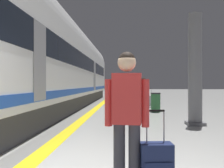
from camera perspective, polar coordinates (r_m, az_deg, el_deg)
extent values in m
cube|color=yellow|center=(13.44, -3.72, -5.63)|extent=(0.36, 80.00, 0.01)
cube|color=slate|center=(13.48, -5.02, -5.62)|extent=(0.57, 80.00, 0.01)
cube|color=#38383D|center=(11.43, -15.61, -4.88)|extent=(2.67, 28.83, 0.70)
cube|color=white|center=(11.42, -15.61, 4.15)|extent=(2.90, 30.03, 2.90)
cylinder|color=white|center=(11.61, -15.61, 11.06)|extent=(2.84, 29.43, 2.84)
cube|color=black|center=(11.45, -15.61, 5.90)|extent=(2.93, 28.23, 0.80)
cube|color=#1E4CB2|center=(11.40, -15.61, -1.63)|extent=(2.94, 29.43, 0.24)
cone|color=white|center=(27.36, -4.54, 1.22)|extent=(2.75, 2.60, 2.75)
cube|color=gray|center=(6.68, -16.17, 4.94)|extent=(0.02, 0.90, 2.00)
cube|color=gray|center=(17.69, -4.00, 1.87)|extent=(0.02, 0.90, 2.00)
cylinder|color=#383842|center=(3.11, 5.15, -16.85)|extent=(0.14, 0.14, 0.85)
cylinder|color=#383842|center=(3.13, 1.69, -16.75)|extent=(0.14, 0.14, 0.85)
cube|color=red|center=(2.99, 3.42, -3.35)|extent=(0.36, 0.24, 0.61)
cylinder|color=red|center=(2.97, 7.68, -4.35)|extent=(0.09, 0.09, 0.57)
cylinder|color=red|center=(3.01, -0.82, -4.28)|extent=(0.09, 0.09, 0.57)
sphere|color=beige|center=(3.00, 3.42, 4.97)|extent=(0.22, 0.22, 0.22)
sphere|color=black|center=(3.00, 3.42, 5.45)|extent=(0.20, 0.20, 0.20)
cube|color=#19234C|center=(3.15, 10.12, -18.19)|extent=(0.40, 0.25, 0.56)
cylinder|color=gray|center=(3.12, 11.82, -9.48)|extent=(0.02, 0.02, 0.38)
cylinder|color=gray|center=(3.07, 7.98, -9.61)|extent=(0.02, 0.02, 0.38)
cube|color=black|center=(3.07, 9.91, -6.05)|extent=(0.22, 0.04, 0.02)
cylinder|color=black|center=(14.64, 6.96, -3.53)|extent=(0.14, 0.14, 0.84)
cylinder|color=black|center=(14.60, 7.65, -3.54)|extent=(0.14, 0.14, 0.84)
cube|color=silver|center=(14.59, 7.31, -0.71)|extent=(0.39, 0.30, 0.60)
cylinder|color=silver|center=(14.66, 6.48, -0.90)|extent=(0.09, 0.09, 0.56)
cylinder|color=silver|center=(14.55, 8.16, -0.91)|extent=(0.09, 0.09, 0.56)
sphere|color=#A37556|center=(14.59, 7.31, 0.99)|extent=(0.22, 0.22, 0.22)
sphere|color=black|center=(14.59, 7.31, 1.08)|extent=(0.20, 0.20, 0.20)
cube|color=#9E9EA3|center=(14.43, 8.64, -3.82)|extent=(0.41, 0.29, 0.60)
cube|color=#9E9EA3|center=(14.55, 8.68, -4.09)|extent=(0.31, 0.07, 0.33)
cylinder|color=black|center=(14.40, 8.05, -5.15)|extent=(0.03, 0.06, 0.06)
cylinder|color=black|center=(14.37, 9.19, -5.16)|extent=(0.03, 0.06, 0.06)
cylinder|color=gray|center=(14.36, 8.21, -1.88)|extent=(0.02, 0.02, 0.38)
cylinder|color=gray|center=(14.34, 9.04, -1.89)|extent=(0.02, 0.02, 0.38)
cube|color=black|center=(14.34, 8.62, -1.13)|extent=(0.22, 0.06, 0.02)
cylinder|color=slate|center=(8.48, 18.52, 3.22)|extent=(0.44, 0.44, 3.60)
cube|color=slate|center=(8.57, 18.52, -8.55)|extent=(0.56, 0.56, 0.10)
cylinder|color=#2D6638|center=(11.92, 9.97, -4.32)|extent=(0.44, 0.44, 0.85)
cylinder|color=#262628|center=(11.90, 9.97, -2.14)|extent=(0.46, 0.46, 0.06)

